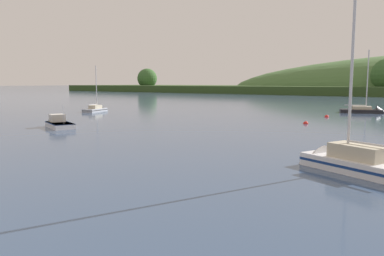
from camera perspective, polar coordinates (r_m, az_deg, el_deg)
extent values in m
sphere|color=#38602D|center=(270.63, -6.71, 7.37)|extent=(13.76, 13.76, 13.76)
cube|color=#ADB2BC|center=(79.33, -14.28, 2.41)|extent=(3.77, 6.29, 1.16)
cone|color=#ADB2BC|center=(81.85, -13.20, 2.57)|extent=(2.54, 2.00, 2.23)
cube|color=black|center=(79.31, -14.29, 2.63)|extent=(3.79, 6.30, 0.13)
cube|color=#BCB299|center=(79.40, -14.24, 3.08)|extent=(2.21, 2.97, 0.68)
cylinder|color=silver|center=(79.76, -14.10, 5.95)|extent=(0.16, 0.16, 8.61)
cylinder|color=silver|center=(78.56, -14.62, 3.39)|extent=(0.93, 3.02, 0.13)
cube|color=white|center=(27.01, 23.81, -5.97)|extent=(8.15, 5.84, 1.58)
cone|color=white|center=(29.34, 17.56, -4.73)|extent=(2.88, 3.16, 2.56)
cube|color=navy|center=(26.93, 23.84, -5.16)|extent=(8.16, 5.87, 0.18)
cube|color=#BCB299|center=(26.89, 23.59, -3.29)|extent=(3.94, 3.18, 0.94)
cylinder|color=silver|center=(26.99, 22.79, 8.56)|extent=(0.19, 0.19, 11.97)
cylinder|color=silver|center=(26.10, 25.92, -2.32)|extent=(3.72, 1.94, 0.15)
cube|color=#232328|center=(80.79, 23.87, 2.14)|extent=(7.98, 4.83, 1.19)
cone|color=#232328|center=(81.32, 26.48, 2.04)|extent=(2.55, 3.23, 2.84)
cube|color=black|center=(80.77, 23.88, 2.35)|extent=(7.98, 4.86, 0.14)
cube|color=#BCB299|center=(80.75, 24.04, 2.78)|extent=(3.77, 2.83, 0.63)
cylinder|color=silver|center=(80.71, 24.75, 6.54)|extent=(0.21, 0.21, 11.32)
cylinder|color=silver|center=(80.58, 23.20, 3.15)|extent=(3.82, 1.20, 0.17)
cube|color=white|center=(52.21, -19.14, 0.17)|extent=(6.19, 4.61, 1.09)
cone|color=white|center=(54.96, -19.85, 0.46)|extent=(1.73, 2.37, 2.21)
cube|color=navy|center=(52.15, -19.16, 0.73)|extent=(6.21, 4.66, 0.08)
cube|color=silver|center=(53.33, -19.50, 1.42)|extent=(2.35, 2.34, 1.00)
cube|color=#192833|center=(54.11, -19.71, 1.64)|extent=(0.70, 1.44, 0.56)
cylinder|color=#B2B2B7|center=(50.10, -18.65, 1.83)|extent=(0.06, 0.06, 2.21)
sphere|color=red|center=(56.58, 16.63, 0.61)|extent=(0.73, 0.73, 0.73)
cylinder|color=black|center=(56.54, 16.64, 1.02)|extent=(0.04, 0.04, 0.08)
sphere|color=red|center=(68.75, 19.48, 1.55)|extent=(0.74, 0.74, 0.74)
cylinder|color=black|center=(68.72, 19.50, 1.89)|extent=(0.04, 0.04, 0.08)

